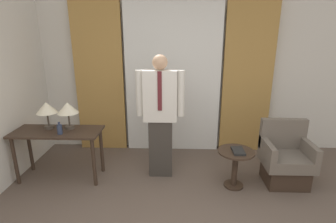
{
  "coord_description": "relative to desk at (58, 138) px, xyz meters",
  "views": [
    {
      "loc": [
        0.06,
        -1.63,
        2.04
      ],
      "look_at": [
        -0.05,
        1.69,
        1.02
      ],
      "focal_mm": 28.0,
      "sensor_mm": 36.0,
      "label": 1
    }
  ],
  "objects": [
    {
      "name": "wall_back",
      "position": [
        1.58,
        1.17,
        0.74
      ],
      "size": [
        10.0,
        0.06,
        2.7
      ],
      "color": "silver",
      "rests_on": "ground_plane"
    },
    {
      "name": "curtain_sheer_center",
      "position": [
        1.58,
        1.04,
        0.68
      ],
      "size": [
        1.59,
        0.06,
        2.58
      ],
      "color": "white",
      "rests_on": "ground_plane"
    },
    {
      "name": "curtain_drape_left",
      "position": [
        0.34,
        1.04,
        0.68
      ],
      "size": [
        0.82,
        0.06,
        2.58
      ],
      "color": "#B28442",
      "rests_on": "ground_plane"
    },
    {
      "name": "curtain_drape_right",
      "position": [
        2.83,
        1.04,
        0.68
      ],
      "size": [
        0.82,
        0.06,
        2.58
      ],
      "color": "#B28442",
      "rests_on": "ground_plane"
    },
    {
      "name": "desk",
      "position": [
        0.0,
        0.0,
        0.0
      ],
      "size": [
        1.2,
        0.5,
        0.72
      ],
      "color": "#38281E",
      "rests_on": "ground_plane"
    },
    {
      "name": "table_lamp_left",
      "position": [
        -0.15,
        0.09,
        0.41
      ],
      "size": [
        0.29,
        0.29,
        0.38
      ],
      "color": "#4C4238",
      "rests_on": "desk"
    },
    {
      "name": "table_lamp_right",
      "position": [
        0.15,
        0.09,
        0.41
      ],
      "size": [
        0.29,
        0.29,
        0.38
      ],
      "color": "#4C4238",
      "rests_on": "desk"
    },
    {
      "name": "bottle_near_edge",
      "position": [
        0.1,
        -0.12,
        0.18
      ],
      "size": [
        0.07,
        0.07,
        0.17
      ],
      "color": "#2D3851",
      "rests_on": "desk"
    },
    {
      "name": "person",
      "position": [
        1.43,
        0.14,
        0.34
      ],
      "size": [
        0.66,
        0.22,
        1.75
      ],
      "color": "#38332D",
      "rests_on": "ground_plane"
    },
    {
      "name": "armchair",
      "position": [
        3.16,
        -0.02,
        -0.28
      ],
      "size": [
        0.63,
        0.55,
        0.87
      ],
      "color": "#38281E",
      "rests_on": "ground_plane"
    },
    {
      "name": "side_table",
      "position": [
        2.44,
        -0.15,
        -0.25
      ],
      "size": [
        0.48,
        0.48,
        0.53
      ],
      "color": "#38281E",
      "rests_on": "ground_plane"
    },
    {
      "name": "book",
      "position": [
        2.46,
        -0.18,
        -0.06
      ],
      "size": [
        0.15,
        0.25,
        0.03
      ],
      "color": "black",
      "rests_on": "side_table"
    }
  ]
}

